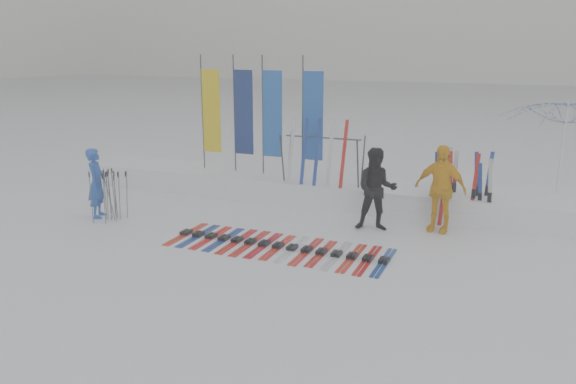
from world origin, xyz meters
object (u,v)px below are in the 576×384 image
at_px(person_yellow, 440,188).
at_px(tent_canopy, 563,156).
at_px(ski_row, 278,246).
at_px(ski_rack, 322,153).
at_px(person_blue, 97,183).
at_px(person_black, 377,190).

relative_size(person_yellow, tent_canopy, 0.62).
xyz_separation_m(ski_row, ski_rack, (-0.22, 3.32, 1.35)).
bearing_deg(tent_canopy, person_blue, -155.35).
distance_m(ski_row, ski_rack, 3.59).
height_order(person_blue, ski_rack, ski_rack).
bearing_deg(ski_row, tent_canopy, 43.14).
bearing_deg(person_yellow, ski_rack, 173.44).
bearing_deg(person_black, person_blue, 178.72).
bearing_deg(person_blue, ski_rack, -81.59).
relative_size(person_black, ski_rack, 0.91).
height_order(person_blue, tent_canopy, tent_canopy).
xyz_separation_m(person_blue, tent_canopy, (10.25, 4.70, 0.58)).
xyz_separation_m(tent_canopy, ski_rack, (-5.59, -1.72, -0.04)).
xyz_separation_m(person_black, person_yellow, (1.31, 0.45, 0.04)).
bearing_deg(ski_rack, person_blue, -147.36).
xyz_separation_m(person_blue, person_black, (6.42, 1.59, 0.09)).
bearing_deg(person_yellow, tent_canopy, 57.03).
bearing_deg(person_black, person_yellow, 3.88).
bearing_deg(tent_canopy, person_yellow, -133.45).
bearing_deg(ski_row, person_yellow, 39.78).
bearing_deg(person_blue, tent_canopy, -89.59).
height_order(tent_canopy, ski_rack, tent_canopy).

